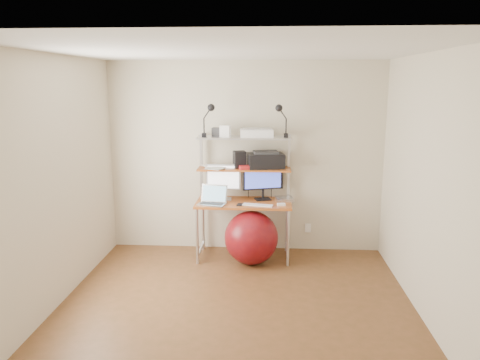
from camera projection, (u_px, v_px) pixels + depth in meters
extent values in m
plane|color=brown|center=(235.00, 310.00, 4.66)|extent=(3.60, 3.60, 0.00)
plane|color=silver|center=(235.00, 50.00, 4.15)|extent=(3.60, 3.60, 0.00)
plane|color=beige|center=(245.00, 158.00, 6.16)|extent=(3.60, 0.00, 3.60)
plane|color=beige|center=(212.00, 257.00, 2.65)|extent=(3.60, 0.00, 3.60)
plane|color=beige|center=(50.00, 185.00, 4.52)|extent=(0.00, 3.60, 3.60)
plane|color=beige|center=(430.00, 190.00, 4.29)|extent=(0.00, 3.60, 3.60)
cube|color=#BD6424|center=(244.00, 203.00, 5.92)|extent=(1.20, 0.60, 0.03)
cylinder|color=silver|center=(197.00, 236.00, 5.78)|extent=(0.04, 0.04, 0.71)
cylinder|color=silver|center=(203.00, 224.00, 6.29)|extent=(0.04, 0.04, 0.71)
cylinder|color=silver|center=(288.00, 238.00, 5.71)|extent=(0.04, 0.04, 0.71)
cylinder|color=silver|center=(287.00, 226.00, 6.22)|extent=(0.04, 0.04, 0.71)
cube|color=silver|center=(201.00, 166.00, 6.12)|extent=(0.03, 0.04, 0.84)
cube|color=silver|center=(289.00, 167.00, 6.05)|extent=(0.03, 0.04, 0.84)
cube|color=#BD6424|center=(244.00, 169.00, 5.96)|extent=(1.18, 0.34, 0.02)
cube|color=silver|center=(244.00, 138.00, 5.88)|extent=(1.18, 0.34, 0.02)
cube|color=white|center=(308.00, 228.00, 6.29)|extent=(0.08, 0.01, 0.12)
cube|color=#B5B5BA|center=(223.00, 199.00, 6.02)|extent=(0.21, 0.17, 0.01)
cylinder|color=#B5B5BA|center=(224.00, 194.00, 6.03)|extent=(0.03, 0.03, 0.11)
cube|color=#B5B5BA|center=(223.00, 177.00, 5.99)|extent=(0.45, 0.06, 0.34)
plane|color=white|center=(223.00, 177.00, 5.97)|extent=(0.40, 0.02, 0.40)
cube|color=black|center=(263.00, 199.00, 6.02)|extent=(0.23, 0.20, 0.01)
cylinder|color=black|center=(263.00, 194.00, 6.03)|extent=(0.03, 0.03, 0.12)
cube|color=black|center=(263.00, 177.00, 5.98)|extent=(0.52, 0.19, 0.32)
plane|color=blue|center=(263.00, 177.00, 5.96)|extent=(0.46, 0.14, 0.48)
cube|color=#BCBDC1|center=(212.00, 204.00, 5.78)|extent=(0.37, 0.29, 0.02)
cube|color=#313234|center=(212.00, 203.00, 5.78)|extent=(0.30, 0.19, 0.00)
cube|color=#BCBDC1|center=(215.00, 193.00, 5.87)|extent=(0.34, 0.13, 0.22)
plane|color=#76A9C5|center=(215.00, 193.00, 5.87)|extent=(0.31, 0.14, 0.29)
cube|color=white|center=(258.00, 205.00, 5.74)|extent=(0.39, 0.18, 0.01)
cube|color=white|center=(281.00, 205.00, 5.73)|extent=(0.11, 0.08, 0.03)
cube|color=#BCBDC1|center=(284.00, 199.00, 5.98)|extent=(0.24, 0.24, 0.04)
cube|color=black|center=(240.00, 205.00, 5.76)|extent=(0.08, 0.13, 0.01)
cube|color=black|center=(266.00, 161.00, 5.96)|extent=(0.50, 0.38, 0.18)
cube|color=#313234|center=(266.00, 152.00, 5.94)|extent=(0.34, 0.28, 0.03)
cube|color=black|center=(240.00, 159.00, 5.96)|extent=(0.18, 0.18, 0.21)
cube|color=red|center=(246.00, 167.00, 5.88)|extent=(0.18, 0.15, 0.04)
cube|color=white|center=(257.00, 133.00, 5.88)|extent=(0.43, 0.30, 0.09)
cube|color=#B5B5BA|center=(257.00, 129.00, 5.87)|extent=(0.36, 0.23, 0.02)
cube|color=white|center=(225.00, 131.00, 5.85)|extent=(0.14, 0.12, 0.14)
cube|color=#313234|center=(217.00, 132.00, 5.92)|extent=(0.12, 0.12, 0.11)
cube|color=black|center=(204.00, 135.00, 5.84)|extent=(0.05, 0.06, 0.05)
cylinder|color=black|center=(204.00, 126.00, 5.81)|extent=(0.02, 0.02, 0.18)
sphere|color=black|center=(211.00, 108.00, 5.75)|extent=(0.09, 0.09, 0.09)
cube|color=black|center=(286.00, 135.00, 5.81)|extent=(0.05, 0.06, 0.05)
cylinder|color=black|center=(286.00, 126.00, 5.78)|extent=(0.02, 0.02, 0.18)
sphere|color=black|center=(279.00, 108.00, 5.73)|extent=(0.09, 0.09, 0.09)
sphere|color=maroon|center=(251.00, 238.00, 5.80)|extent=(0.67, 0.67, 0.67)
cube|color=white|center=(214.00, 167.00, 6.00)|extent=(0.30, 0.34, 0.00)
cube|color=white|center=(216.00, 168.00, 5.93)|extent=(0.30, 0.34, 0.00)
cube|color=white|center=(213.00, 166.00, 6.02)|extent=(0.28, 0.33, 0.00)
cube|color=white|center=(218.00, 167.00, 5.96)|extent=(0.25, 0.31, 0.00)
cube|color=white|center=(212.00, 166.00, 5.98)|extent=(0.31, 0.34, 0.00)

